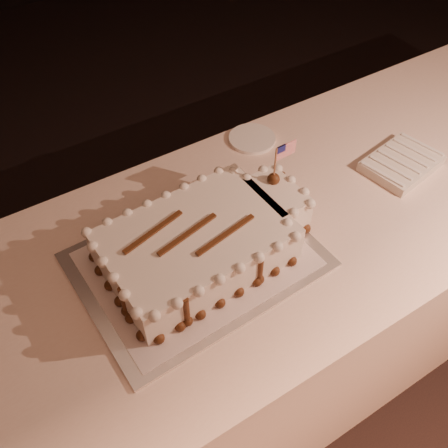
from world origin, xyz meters
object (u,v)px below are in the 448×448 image
banquet_table (297,281)px  side_plate (252,139)px  cake_board (197,260)px  sheet_cake (207,240)px  napkin_stack (402,163)px

banquet_table → side_plate: 0.50m
cake_board → sheet_cake: sheet_cake is taller
banquet_table → side_plate: (0.01, 0.32, 0.38)m
cake_board → side_plate: 0.50m
banquet_table → sheet_cake: bearing=-179.1°
banquet_table → cake_board: cake_board is taller
cake_board → side_plate: (0.39, 0.32, 0.00)m
banquet_table → napkin_stack: napkin_stack is taller
banquet_table → cake_board: 0.53m
banquet_table → napkin_stack: bearing=-4.4°
banquet_table → sheet_cake: size_ratio=4.35×
cake_board → side_plate: size_ratio=3.93×
sheet_cake → napkin_stack: (0.66, -0.02, -0.05)m
napkin_stack → side_plate: (-0.30, 0.34, -0.01)m
banquet_table → sheet_cake: sheet_cake is taller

